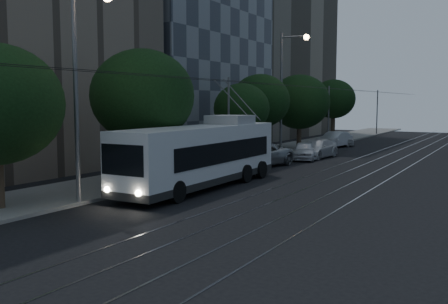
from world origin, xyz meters
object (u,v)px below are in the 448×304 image
Objects in this scene: car_white_b at (317,149)px; pickup_silver at (257,155)px; car_white_c at (335,140)px; streetlamp_near at (82,76)px; car_white_a at (304,151)px; streetlamp_far at (286,82)px; trolleybus at (203,155)px; car_white_d at (344,138)px.

pickup_silver is at bearing -97.61° from car_white_b.
streetlamp_near reaches higher than car_white_c.
streetlamp_far is at bearing 124.46° from car_white_a.
car_white_c is (-1.25, 11.32, 0.07)m from car_white_a.
car_white_a is 6.08m from streetlamp_far.
streetlamp_near is at bearing -90.69° from car_white_b.
streetlamp_near is (-0.50, -15.21, 4.68)m from pickup_silver.
streetlamp_far is (-2.69, -0.01, 5.29)m from car_white_b.
streetlamp_near is (-1.79, -6.45, 3.79)m from trolleybus.
streetlamp_far is (-0.59, 22.57, 0.53)m from streetlamp_near.
car_white_c is 2.89m from car_white_d.
streetlamp_far is (-2.38, 16.13, 4.32)m from trolleybus.
car_white_d is at bearing 84.99° from streetlamp_far.
car_white_d is 0.48× the size of streetlamp_near.
car_white_a is 0.41× the size of streetlamp_far.
trolleybus is at bearing -81.62° from streetlamp_far.
car_white_c is 10.92m from streetlamp_far.
car_white_b is 9.63m from car_white_c.
trolleybus is 2.66× the size of car_white_c.
car_white_b is at bearing 87.89° from pickup_silver.
car_white_a is at bearing 87.44° from pickup_silver.
car_white_c is (-1.60, 9.50, 0.04)m from car_white_b.
car_white_c is at bearing -112.43° from car_white_d.
trolleybus is 2.14× the size of pickup_silver.
car_white_a is 11.39m from car_white_c.
pickup_silver is 9.09m from streetlamp_far.
car_white_b is at bearing 61.27° from car_white_a.
car_white_b is at bearing -70.89° from car_white_c.
pickup_silver is at bearing 97.43° from trolleybus.
trolleybus is 25.69m from car_white_c.
car_white_c is 0.47× the size of streetlamp_far.
trolleybus is at bearing -86.48° from car_white_b.
car_white_a is 0.88× the size of car_white_c.
streetlamp_near is (-0.50, -32.08, 4.72)m from car_white_c.
car_white_b is at bearing 0.26° from streetlamp_far.
car_white_b is 0.55× the size of streetlamp_near.
car_white_b is 5.94m from streetlamp_far.
car_white_a is at bearing -74.14° from car_white_c.
car_white_b is at bearing 87.96° from trolleybus.
streetlamp_near reaches higher than pickup_silver.
car_white_c is at bearing 104.18° from car_white_b.
trolleybus reaches higher than car_white_c.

